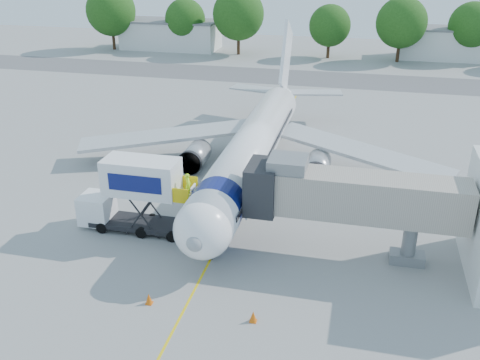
% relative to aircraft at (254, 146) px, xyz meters
% --- Properties ---
extents(ground, '(160.00, 160.00, 0.00)m').
position_rel_aircraft_xyz_m(ground, '(0.00, -4.12, -2.95)').
color(ground, gray).
rests_on(ground, ground).
extents(guidance_line, '(0.15, 70.00, 0.01)m').
position_rel_aircraft_xyz_m(guidance_line, '(0.00, -4.12, -2.94)').
color(guidance_line, yellow).
rests_on(guidance_line, ground).
extents(taxiway_strip, '(120.00, 10.00, 0.01)m').
position_rel_aircraft_xyz_m(taxiway_strip, '(0.00, 37.88, -2.94)').
color(taxiway_strip, '#59595B').
rests_on(taxiway_strip, ground).
extents(aircraft, '(34.17, 37.73, 11.35)m').
position_rel_aircraft_xyz_m(aircraft, '(0.00, 0.00, 0.00)').
color(aircraft, white).
rests_on(aircraft, ground).
extents(jet_bridge, '(13.90, 3.20, 6.60)m').
position_rel_aircraft_xyz_m(jet_bridge, '(7.99, -11.12, 1.39)').
color(jet_bridge, '#AA9F92').
rests_on(jet_bridge, ground).
extents(catering_hiloader, '(8.50, 2.44, 5.50)m').
position_rel_aircraft_xyz_m(catering_hiloader, '(-6.27, -11.12, -0.19)').
color(catering_hiloader, black).
rests_on(catering_hiloader, ground).
extents(ground_tug, '(3.92, 2.49, 1.46)m').
position_rel_aircraft_xyz_m(ground_tug, '(2.90, -22.70, -2.18)').
color(ground_tug, white).
rests_on(ground_tug, ground).
extents(safety_cone_a, '(0.42, 0.42, 0.67)m').
position_rel_aircraft_xyz_m(safety_cone_a, '(4.02, -19.18, -2.62)').
color(safety_cone_a, '#DB5B0B').
rests_on(safety_cone_a, ground).
extents(safety_cone_b, '(0.42, 0.42, 0.68)m').
position_rel_aircraft_xyz_m(safety_cone_b, '(-2.15, -19.01, -2.62)').
color(safety_cone_b, '#DB5B0B').
rests_on(safety_cone_b, ground).
extents(outbuilding_left, '(18.40, 8.40, 5.30)m').
position_rel_aircraft_xyz_m(outbuilding_left, '(-28.00, 55.88, -0.29)').
color(outbuilding_left, silver).
rests_on(outbuilding_left, ground).
extents(outbuilding_right, '(16.40, 7.40, 5.30)m').
position_rel_aircraft_xyz_m(outbuilding_right, '(22.00, 57.88, -0.29)').
color(outbuilding_right, silver).
rests_on(outbuilding_right, ground).
extents(tree_a, '(9.10, 9.10, 11.60)m').
position_rel_aircraft_xyz_m(tree_a, '(-38.27, 52.52, 4.09)').
color(tree_a, '#382314').
rests_on(tree_a, ground).
extents(tree_b, '(7.41, 7.41, 9.44)m').
position_rel_aircraft_xyz_m(tree_b, '(-24.52, 54.46, 2.78)').
color(tree_b, '#382314').
rests_on(tree_b, ground).
extents(tree_c, '(9.10, 9.10, 11.60)m').
position_rel_aircraft_xyz_m(tree_c, '(-14.13, 53.23, 4.10)').
color(tree_c, '#382314').
rests_on(tree_c, ground).
extents(tree_d, '(7.16, 7.16, 9.13)m').
position_rel_aircraft_xyz_m(tree_d, '(1.98, 53.79, 2.59)').
color(tree_d, '#382314').
rests_on(tree_d, ground).
extents(tree_e, '(8.40, 8.40, 10.72)m').
position_rel_aircraft_xyz_m(tree_e, '(13.82, 53.18, 3.56)').
color(tree_e, '#382314').
rests_on(tree_e, ground).
extents(tree_f, '(7.75, 7.75, 9.88)m').
position_rel_aircraft_xyz_m(tree_f, '(25.41, 56.34, 3.05)').
color(tree_f, '#382314').
rests_on(tree_f, ground).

